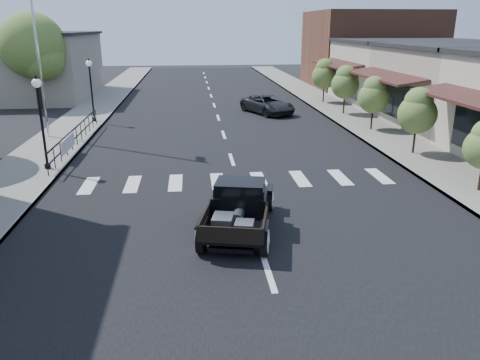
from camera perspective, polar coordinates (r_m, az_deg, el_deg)
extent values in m
plane|color=black|center=(14.21, 1.47, -5.23)|extent=(120.00, 120.00, 0.00)
cube|color=black|center=(28.53, -2.43, 6.84)|extent=(14.00, 80.00, 0.02)
cube|color=gray|center=(29.26, -19.39, 6.24)|extent=(3.00, 80.00, 0.15)
cube|color=gray|center=(30.25, 13.98, 7.09)|extent=(3.00, 80.00, 0.15)
cube|color=gray|center=(43.13, -24.52, 12.49)|extent=(10.00, 12.00, 5.00)
cube|color=#A09786|center=(31.03, 27.11, 10.00)|extent=(10.00, 9.00, 4.50)
cube|color=#BBB39E|center=(38.86, 19.99, 12.18)|extent=(10.00, 9.00, 4.50)
cube|color=brown|center=(48.15, 15.52, 15.07)|extent=(11.00, 10.00, 7.00)
cylinder|color=silver|center=(26.02, -23.94, 18.03)|extent=(0.12, 0.12, 12.14)
imported|color=black|center=(31.94, 3.39, 9.15)|extent=(3.69, 4.86, 1.23)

